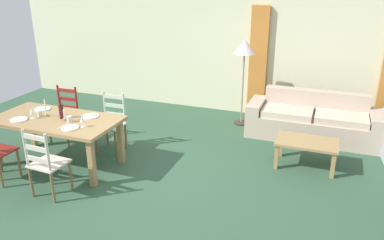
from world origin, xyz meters
TOP-DOWN VIEW (x-y plane):
  - ground_plane at (0.00, 0.00)m, footprint 9.60×9.60m
  - wall_far at (0.00, 3.30)m, footprint 9.60×0.16m
  - curtain_panel_left at (0.77, 3.16)m, footprint 0.35×0.08m
  - dining_table at (-1.57, -0.08)m, footprint 1.90×0.96m
  - dining_chair_near_right at (-1.12, -0.87)m, footprint 0.44×0.42m
  - dining_chair_far_left at (-2.04, 0.70)m, footprint 0.43×0.41m
  - dining_chair_far_right at (-1.10, 0.67)m, footprint 0.43×0.41m
  - dinner_plate_near_left at (-2.02, -0.33)m, footprint 0.24×0.24m
  - fork_near_left at (-2.17, -0.33)m, footprint 0.02×0.17m
  - dinner_plate_near_right at (-1.12, -0.33)m, footprint 0.24×0.24m
  - fork_near_right at (-1.27, -0.33)m, footprint 0.03×0.17m
  - dinner_plate_far_left at (-2.02, 0.17)m, footprint 0.24×0.24m
  - fork_far_left at (-2.17, 0.17)m, footprint 0.03×0.17m
  - dinner_plate_far_right at (-1.12, 0.17)m, footprint 0.24×0.24m
  - fork_far_right at (-1.27, 0.17)m, footprint 0.02×0.17m
  - wine_bottle at (-1.48, -0.04)m, footprint 0.07×0.07m
  - wine_glass_near_left at (-1.88, -0.20)m, footprint 0.06×0.06m
  - wine_glass_near_right at (-0.98, -0.22)m, footprint 0.06×0.06m
  - coffee_cup_primary at (-1.28, -0.13)m, footprint 0.07×0.07m
  - coffee_cup_secondary at (-1.85, -0.08)m, footprint 0.07×0.07m
  - candle_tall at (-1.75, -0.06)m, footprint 0.05×0.05m
  - candle_short at (-1.37, -0.12)m, footprint 0.05×0.05m
  - couch at (1.97, 2.39)m, footprint 2.29×0.82m
  - coffee_table at (1.96, 1.17)m, footprint 0.90×0.56m
  - standing_lamp at (0.62, 2.57)m, footprint 0.40×0.40m

SIDE VIEW (x-z plane):
  - ground_plane at x=0.00m, z-range -0.02..0.00m
  - couch at x=1.97m, z-range -0.11..0.69m
  - coffee_table at x=1.96m, z-range 0.15..0.57m
  - dining_chair_near_right at x=-1.12m, z-range 0.00..0.96m
  - dining_chair_far_left at x=-2.04m, z-range 0.00..0.96m
  - dining_chair_far_right at x=-1.10m, z-range 0.00..0.96m
  - dining_table at x=-1.57m, z-range 0.29..1.04m
  - fork_near_left at x=-2.17m, z-range 0.75..0.76m
  - fork_near_right at x=-1.27m, z-range 0.75..0.76m
  - fork_far_left at x=-2.17m, z-range 0.75..0.76m
  - fork_far_right at x=-1.27m, z-range 0.75..0.76m
  - dinner_plate_near_left at x=-2.02m, z-range 0.75..0.77m
  - dinner_plate_near_right at x=-1.12m, z-range 0.75..0.77m
  - dinner_plate_far_left at x=-2.02m, z-range 0.75..0.77m
  - dinner_plate_far_right at x=-1.12m, z-range 0.75..0.77m
  - coffee_cup_primary at x=-1.28m, z-range 0.75..0.84m
  - coffee_cup_secondary at x=-1.85m, z-range 0.75..0.84m
  - candle_short at x=-1.37m, z-range 0.71..0.89m
  - candle_tall at x=-1.75m, z-range 0.69..0.96m
  - wine_glass_near_left at x=-1.88m, z-range 0.78..0.94m
  - wine_glass_near_right at x=-0.98m, z-range 0.78..0.94m
  - wine_bottle at x=-1.48m, z-range 0.71..1.03m
  - curtain_panel_left at x=0.77m, z-range 0.00..2.20m
  - wall_far at x=0.00m, z-range 0.00..2.70m
  - standing_lamp at x=0.62m, z-range 0.59..2.23m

